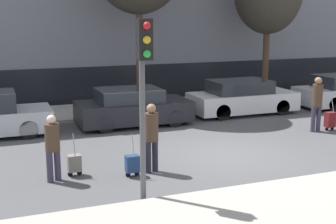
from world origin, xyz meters
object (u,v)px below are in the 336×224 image
parked_car_1 (132,107)px  parked_car_2 (242,98)px  trolley_right (330,120)px  traffic_light (144,74)px  pedestrian_left (53,144)px  trolley_center (132,164)px  trolley_left (74,163)px  pedestrian_right (317,101)px  pedestrian_center (151,134)px

parked_car_1 → parked_car_2: (4.57, 0.26, 0.01)m
trolley_right → traffic_light: bearing=-155.1°
parked_car_2 → pedestrian_left: pedestrian_left is taller
parked_car_1 → traffic_light: size_ratio=1.05×
parked_car_1 → trolley_center: bearing=-106.9°
parked_car_2 → trolley_right: (1.40, -3.48, -0.26)m
pedestrian_left → parked_car_1: bearing=-145.7°
parked_car_1 → trolley_right: size_ratio=3.39×
trolley_left → pedestrian_left: bearing=-159.2°
pedestrian_right → pedestrian_center: bearing=21.9°
parked_car_1 → trolley_left: bearing=-121.6°
trolley_left → parked_car_2: bearing=33.7°
trolley_center → traffic_light: traffic_light is taller
trolley_left → pedestrian_center: pedestrian_center is taller
pedestrian_right → traffic_light: traffic_light is taller
parked_car_2 → traffic_light: 9.75m
pedestrian_center → pedestrian_right: bearing=3.6°
parked_car_2 → pedestrian_left: 9.49m
traffic_light → pedestrian_center: bearing=66.6°
trolley_left → trolley_center: bearing=-22.5°
trolley_left → trolley_center: (1.30, -0.54, 0.00)m
pedestrian_left → trolley_left: bearing=179.9°
trolley_center → pedestrian_right: (7.01, 2.07, 0.73)m
trolley_center → pedestrian_right: 7.34m
parked_car_2 → pedestrian_center: size_ratio=2.42×
parked_car_1 → parked_car_2: size_ratio=0.95×
parked_car_2 → parked_car_1: bearing=-176.7°
pedestrian_center → trolley_right: (7.02, 1.89, -0.61)m
trolley_center → pedestrian_right: pedestrian_right is taller
parked_car_2 → pedestrian_center: bearing=-136.3°
pedestrian_right → trolley_right: pedestrian_right is taller
trolley_left → trolley_right: bearing=9.5°
pedestrian_left → trolley_right: bearing=169.3°
pedestrian_left → traffic_light: size_ratio=0.42×
pedestrian_right → traffic_light: size_ratio=0.49×
parked_car_1 → pedestrian_center: (-1.06, -5.11, 0.36)m
trolley_left → trolley_right: trolley_right is taller
parked_car_2 → trolley_left: bearing=-146.3°
parked_car_1 → trolley_right: (5.96, -3.22, -0.25)m
parked_car_2 → trolley_left: parked_car_2 is taller
trolley_right → pedestrian_right: bearing=174.7°
parked_car_2 → pedestrian_right: pedestrian_right is taller
trolley_center → traffic_light: bearing=-97.4°
parked_car_1 → pedestrian_left: pedestrian_left is taller
pedestrian_left → trolley_left: size_ratio=1.50×
parked_car_2 → traffic_light: size_ratio=1.11×
pedestrian_center → pedestrian_right: size_ratio=0.94×
trolley_right → parked_car_1: bearing=151.6°
parked_car_2 → pedestrian_right: bearing=-76.1°
pedestrian_right → traffic_light: bearing=32.1°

